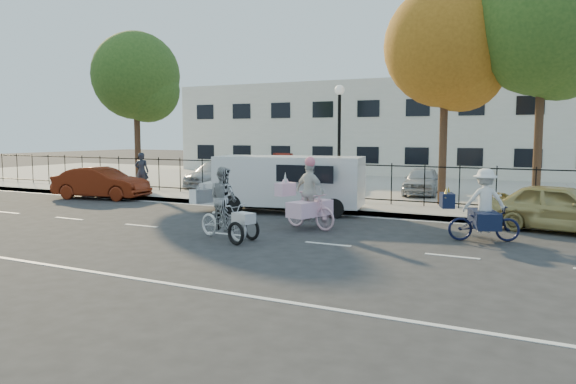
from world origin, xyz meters
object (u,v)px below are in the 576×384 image
Objects in this scene: bull_bike at (483,212)px; gold_sedan at (562,208)px; lot_car_b at (313,173)px; lot_car_d at (422,181)px; white_van at (287,182)px; lot_car_c at (272,177)px; lot_car_a at (215,174)px; lamppost at (339,123)px; zebra_trike at (224,211)px; pedestrian at (142,171)px; unicorn_bike at (309,202)px.

bull_bike is 0.52× the size of gold_sedan.
gold_sedan is 12.49m from lot_car_b.
gold_sedan is 8.48m from lot_car_d.
white_van reaches higher than lot_car_c.
lot_car_a is (-13.57, 7.74, 0.00)m from bull_bike.
lot_car_a is at bearing 83.19° from gold_sedan.
lot_car_a is at bearing 178.57° from lot_car_d.
lot_car_c is (3.35, -0.30, -0.00)m from lot_car_a.
lot_car_d is at bearing 52.99° from gold_sedan.
lamppost is 0.75× the size of white_van.
bull_bike is 2.89m from gold_sedan.
white_van is at bearing -83.81° from lot_car_b.
pedestrian is at bearing 68.58° from zebra_trike.
white_van reaches higher than bull_bike.
pedestrian reaches higher than gold_sedan.
bull_bike reaches higher than lot_car_b.
zebra_trike is 0.64× the size of lot_car_d.
lot_car_a is at bearing 129.62° from white_van.
bull_bike reaches higher than lot_car_a.
lamppost is 7.78m from bull_bike.
lot_car_c is (-3.42, 5.14, -0.33)m from white_van.
gold_sedan is (8.55, -0.00, -0.40)m from white_van.
unicorn_bike reaches higher than lot_car_a.
lot_car_c is at bearing 39.25° from zebra_trike.
lot_car_b is at bearing 30.49° from zebra_trike.
unicorn_bike reaches higher than bull_bike.
bull_bike is at bearing -69.26° from unicorn_bike.
bull_bike is 0.57× the size of lot_car_c.
lot_car_b is (-10.60, 6.61, 0.21)m from gold_sedan.
zebra_trike reaches higher than lot_car_b.
gold_sedan reaches higher than lot_car_c.
zebra_trike is 1.07× the size of bull_bike.
pedestrian is at bearing -126.14° from lot_car_a.
white_van is 1.68× the size of lot_car_d.
unicorn_bike is 0.37× the size of white_van.
lamppost is 1.27× the size of lot_car_d.
white_van is at bearing 25.82° from zebra_trike.
pedestrian is 3.62m from lot_car_a.
zebra_trike is 0.55× the size of gold_sedan.
bull_bike is 12.56m from lot_car_b.
gold_sedan is at bearing -42.95° from lot_car_b.
white_van is at bearing -113.33° from lamppost.
lot_car_c is at bearing -176.61° from pedestrian.
lamppost is 5.75m from lot_car_c.
unicorn_bike is 10.20m from lot_car_b.
zebra_trike is at bearing -108.54° from lot_car_d.
unicorn_bike is 0.53× the size of gold_sedan.
pedestrian is 0.42× the size of lot_car_a.
unicorn_bike is 9.59m from lot_car_c.
bull_bike is at bearing -48.49° from zebra_trike.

